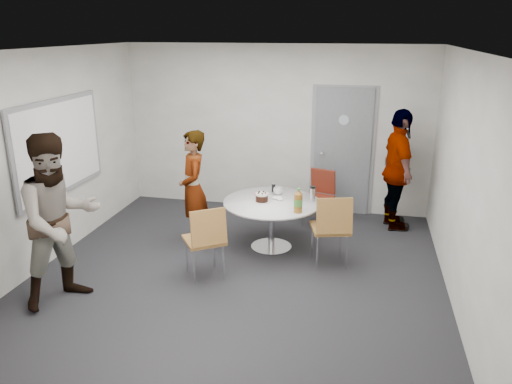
% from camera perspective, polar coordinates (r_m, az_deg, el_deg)
% --- Properties ---
extents(floor, '(5.00, 5.00, 0.00)m').
position_cam_1_polar(floor, '(6.37, -1.94, -9.13)').
color(floor, black).
rests_on(floor, ground).
extents(ceiling, '(5.00, 5.00, 0.00)m').
position_cam_1_polar(ceiling, '(5.66, -2.24, 15.94)').
color(ceiling, silver).
rests_on(ceiling, wall_back).
extents(wall_back, '(5.00, 0.00, 5.00)m').
position_cam_1_polar(wall_back, '(8.25, 2.26, 7.22)').
color(wall_back, '#B3B1AA').
rests_on(wall_back, floor).
extents(wall_left, '(0.00, 5.00, 5.00)m').
position_cam_1_polar(wall_left, '(6.91, -22.63, 3.64)').
color(wall_left, '#B3B1AA').
rests_on(wall_left, floor).
extents(wall_right, '(0.00, 5.00, 5.00)m').
position_cam_1_polar(wall_right, '(5.80, 22.62, 1.03)').
color(wall_right, '#B3B1AA').
rests_on(wall_right, floor).
extents(wall_front, '(5.00, 0.00, 5.00)m').
position_cam_1_polar(wall_front, '(3.65, -11.93, -7.77)').
color(wall_front, '#B3B1AA').
rests_on(wall_front, floor).
extents(door, '(1.02, 0.17, 2.12)m').
position_cam_1_polar(door, '(8.19, 9.83, 4.55)').
color(door, slate).
rests_on(door, wall_back).
extents(whiteboard, '(0.04, 1.90, 1.25)m').
position_cam_1_polar(whiteboard, '(7.03, -21.56, 4.84)').
color(whiteboard, gray).
rests_on(whiteboard, wall_left).
extents(table, '(1.32, 1.32, 1.01)m').
position_cam_1_polar(table, '(6.79, 2.00, -1.79)').
color(table, white).
rests_on(table, floor).
extents(chair_near_left, '(0.64, 0.65, 0.94)m').
position_cam_1_polar(chair_near_left, '(5.98, -5.73, -4.99)').
color(chair_near_left, '#935C2D').
rests_on(chair_near_left, floor).
extents(chair_near_right, '(0.57, 0.60, 0.97)m').
position_cam_1_polar(chair_near_right, '(6.31, 8.68, -3.63)').
color(chair_near_right, '#935C2D').
rests_on(chair_near_right, floor).
extents(chair_far, '(0.51, 0.54, 0.86)m').
position_cam_1_polar(chair_far, '(7.75, 7.33, 0.03)').
color(chair_far, maroon).
rests_on(chair_far, floor).
extents(person_main, '(0.61, 0.70, 1.63)m').
position_cam_1_polar(person_main, '(6.91, -7.18, 0.32)').
color(person_main, '#A5C6EA').
rests_on(person_main, floor).
extents(person_left, '(1.11, 1.17, 1.91)m').
position_cam_1_polar(person_left, '(5.78, -21.54, -3.04)').
color(person_left, white).
rests_on(person_left, floor).
extents(person_right, '(0.68, 1.14, 1.83)m').
position_cam_1_polar(person_right, '(7.71, 15.89, 2.40)').
color(person_right, black).
rests_on(person_right, floor).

